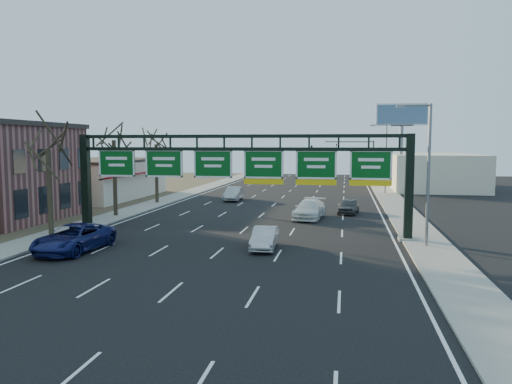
% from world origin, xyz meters
% --- Properties ---
extents(ground, '(160.00, 160.00, 0.00)m').
position_xyz_m(ground, '(0.00, 0.00, 0.00)').
color(ground, black).
rests_on(ground, ground).
extents(sidewalk_left, '(3.00, 120.00, 0.12)m').
position_xyz_m(sidewalk_left, '(-12.80, 20.00, 0.06)').
color(sidewalk_left, gray).
rests_on(sidewalk_left, ground).
extents(sidewalk_right, '(3.00, 120.00, 0.12)m').
position_xyz_m(sidewalk_right, '(12.80, 20.00, 0.06)').
color(sidewalk_right, gray).
rests_on(sidewalk_right, ground).
extents(dirt_strip_left, '(21.00, 120.00, 0.06)m').
position_xyz_m(dirt_strip_left, '(-25.00, 20.00, 0.03)').
color(dirt_strip_left, '#473D2B').
rests_on(dirt_strip_left, ground).
extents(lane_markings, '(21.60, 120.00, 0.01)m').
position_xyz_m(lane_markings, '(0.00, 20.00, 0.01)').
color(lane_markings, white).
rests_on(lane_markings, ground).
extents(sign_gantry, '(24.60, 1.20, 7.20)m').
position_xyz_m(sign_gantry, '(0.16, 8.00, 4.63)').
color(sign_gantry, black).
rests_on(sign_gantry, ground).
extents(cream_strip, '(10.90, 18.40, 4.70)m').
position_xyz_m(cream_strip, '(-21.48, 29.00, 2.36)').
color(cream_strip, beige).
rests_on(cream_strip, ground).
extents(building_right_distant, '(12.00, 20.00, 5.00)m').
position_xyz_m(building_right_distant, '(20.00, 50.00, 2.50)').
color(building_right_distant, beige).
rests_on(building_right_distant, ground).
extents(tree_gantry, '(3.60, 3.60, 8.48)m').
position_xyz_m(tree_gantry, '(-12.80, 5.00, 7.11)').
color(tree_gantry, black).
rests_on(tree_gantry, sidewalk_left).
extents(tree_mid, '(3.60, 3.60, 9.24)m').
position_xyz_m(tree_mid, '(-12.80, 15.00, 7.85)').
color(tree_mid, black).
rests_on(tree_mid, sidewalk_left).
extents(tree_far, '(3.60, 3.60, 8.86)m').
position_xyz_m(tree_far, '(-12.80, 25.00, 7.48)').
color(tree_far, black).
rests_on(tree_far, sidewalk_left).
extents(streetlight_near, '(2.15, 0.22, 9.00)m').
position_xyz_m(streetlight_near, '(12.47, 6.00, 5.08)').
color(streetlight_near, slate).
rests_on(streetlight_near, sidewalk_right).
extents(streetlight_far, '(2.15, 0.22, 9.00)m').
position_xyz_m(streetlight_far, '(12.47, 40.00, 5.08)').
color(streetlight_far, slate).
rests_on(streetlight_far, sidewalk_right).
extents(billboard_right, '(7.00, 0.50, 12.00)m').
position_xyz_m(billboard_right, '(15.00, 44.98, 9.06)').
color(billboard_right, slate).
rests_on(billboard_right, ground).
extents(traffic_signal_mast, '(10.16, 0.54, 7.00)m').
position_xyz_m(traffic_signal_mast, '(5.69, 55.00, 5.50)').
color(traffic_signal_mast, black).
rests_on(traffic_signal_mast, ground).
extents(car_blue_suv, '(3.12, 6.10, 1.65)m').
position_xyz_m(car_blue_suv, '(-8.67, 0.90, 0.82)').
color(car_blue_suv, navy).
rests_on(car_blue_suv, ground).
extents(car_silver_sedan, '(1.58, 4.13, 1.34)m').
position_xyz_m(car_silver_sedan, '(2.61, 3.71, 0.67)').
color(car_silver_sedan, '#AAA9AE').
rests_on(car_silver_sedan, ground).
extents(car_white_wagon, '(2.92, 5.85, 1.63)m').
position_xyz_m(car_white_wagon, '(4.46, 16.79, 0.82)').
color(car_white_wagon, white).
rests_on(car_white_wagon, ground).
extents(car_grey_far, '(2.24, 4.27, 1.39)m').
position_xyz_m(car_grey_far, '(7.82, 20.54, 0.69)').
color(car_grey_far, '#3C3F41').
rests_on(car_grey_far, ground).
extents(car_silver_distant, '(1.80, 4.77, 1.55)m').
position_xyz_m(car_silver_distant, '(-5.12, 29.15, 0.78)').
color(car_silver_distant, '#9F9FA4').
rests_on(car_silver_distant, ground).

